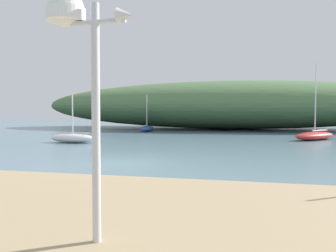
# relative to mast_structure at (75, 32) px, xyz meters

# --- Properties ---
(ground_plane) EXTENTS (120.00, 120.00, 0.00)m
(ground_plane) POSITION_rel_mast_structure_xyz_m (-2.56, 8.31, -3.16)
(ground_plane) COLOR slate
(distant_hill) EXTENTS (45.78, 15.55, 5.59)m
(distant_hill) POSITION_rel_mast_structure_xyz_m (-0.17, 36.98, -0.37)
(distant_hill) COLOR #517547
(distant_hill) RESTS_ON ground
(mast_structure) EXTENTS (1.29, 0.56, 3.56)m
(mast_structure) POSITION_rel_mast_structure_xyz_m (0.00, 0.00, 0.00)
(mast_structure) COLOR silver
(mast_structure) RESTS_ON beach_sand
(sailboat_far_left) EXTENTS (1.58, 3.58, 3.75)m
(sailboat_far_left) POSITION_rel_mast_structure_xyz_m (-7.85, 29.30, -2.86)
(sailboat_far_left) COLOR #2D4C9E
(sailboat_far_left) RESTS_ON ground
(sailboat_far_right) EXTENTS (3.79, 4.14, 5.49)m
(sailboat_far_right) POSITION_rel_mast_structure_xyz_m (6.92, 21.99, -2.84)
(sailboat_far_right) COLOR #B72D28
(sailboat_far_right) RESTS_ON ground
(sailboat_near_shore) EXTENTS (3.14, 1.18, 3.16)m
(sailboat_near_shore) POSITION_rel_mast_structure_xyz_m (-8.85, 15.97, -2.85)
(sailboat_near_shore) COLOR white
(sailboat_near_shore) RESTS_ON ground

